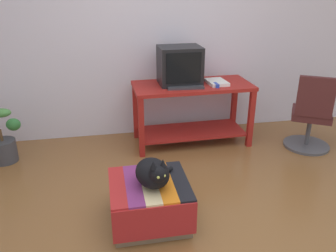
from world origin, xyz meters
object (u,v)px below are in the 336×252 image
Objects in this scene: tv_monitor at (180,66)px; keyboard at (185,87)px; cat at (153,173)px; office_chair at (311,118)px; book at (217,82)px; potted_plant at (2,139)px; stapler at (216,85)px; ottoman_with_blanket at (150,202)px; desk at (192,103)px.

tv_monitor is 0.27m from keyboard.
cat is 0.45× the size of office_chair.
cat is (-0.95, -1.41, -0.27)m from book.
tv_monitor is 1.65m from cat.
tv_monitor is 1.60m from office_chair.
potted_plant is 2.38m from stapler.
office_chair is at bearing -16.55° from stapler.
tv_monitor is at bearing 11.89° from office_chair.
keyboard is at bearing 18.51° from office_chair.
office_chair is at bearing -25.47° from book.
ottoman_with_blanket is at bearing -128.43° from stapler.
potted_plant is at bearing 124.23° from cat.
keyboard is 0.45× the size of office_chair.
stapler is (2.33, -0.05, 0.48)m from potted_plant.
keyboard reaches higher than cat.
book is at bearing -9.31° from desk.
office_chair reaches higher than stapler.
book is 1.14m from office_chair.
tv_monitor reaches higher than stapler.
desk is 1.53× the size of office_chair.
ottoman_with_blanket is (-0.59, -1.26, -0.56)m from keyboard.
keyboard is 0.65× the size of potted_plant.
desk is at bearing 11.78° from office_chair.
keyboard is at bearing -170.00° from book.
desk is 2.12m from potted_plant.
potted_plant is at bearing 177.84° from book.
ottoman_with_blanket is at bearing -112.22° from tv_monitor.
tv_monitor reaches higher than desk.
desk reaches higher than cat.
potted_plant is (-1.40, 1.29, 0.08)m from ottoman_with_blanket.
tv_monitor is at bearing 4.57° from potted_plant.
desk is 1.36m from office_chair.
ottoman_with_blanket is 1.65m from stapler.
keyboard is 0.40m from book.
cat is 2.20m from office_chair.
office_chair is at bearing 25.90° from ottoman_with_blanket.
keyboard is 0.35m from stapler.
office_chair is at bearing -19.82° from tv_monitor.
ottoman_with_blanket is 1.90m from potted_plant.
keyboard is 0.65× the size of ottoman_with_blanket.
office_chair is (1.42, -0.48, -0.55)m from tv_monitor.
keyboard is at bearing 175.16° from stapler.
tv_monitor is 0.54× the size of office_chair.
potted_plant is at bearing 25.15° from office_chair.
keyboard is 1.50m from ottoman_with_blanket.
desk is 0.46m from tv_monitor.
office_chair is (1.95, 1.01, -0.09)m from cat.
book is (0.39, 0.10, 0.01)m from keyboard.
desk is 0.30m from keyboard.
desk is at bearing 144.27° from stapler.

